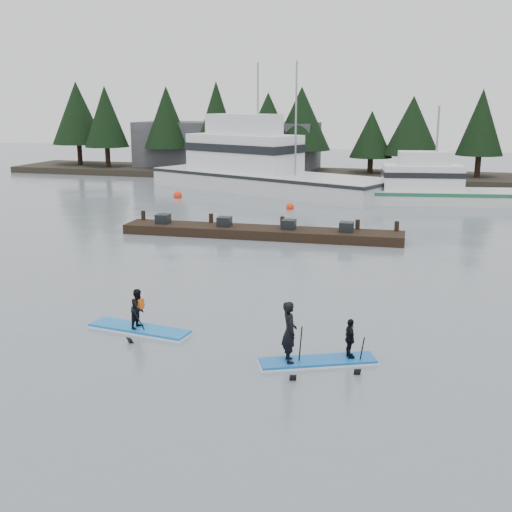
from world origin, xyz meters
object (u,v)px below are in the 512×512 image
(fishing_boat_large, at_px, (262,180))
(paddleboard_solo, at_px, (139,318))
(floating_dock, at_px, (261,232))
(paddleboard_duo, at_px, (312,342))
(fishing_boat_medium, at_px, (437,196))

(fishing_boat_large, xyz_separation_m, paddleboard_solo, (5.02, -32.19, -0.45))
(floating_dock, height_order, paddleboard_duo, paddleboard_duo)
(paddleboard_duo, bearing_deg, fishing_boat_large, 82.84)
(floating_dock, xyz_separation_m, paddleboard_solo, (0.21, -14.83, 0.17))
(floating_dock, distance_m, paddleboard_duo, 16.94)
(fishing_boat_large, height_order, paddleboard_solo, fishing_boat_large)
(paddleboard_duo, bearing_deg, floating_dock, 85.34)
(fishing_boat_medium, distance_m, paddleboard_solo, 30.69)
(fishing_boat_medium, bearing_deg, fishing_boat_large, 158.74)
(fishing_boat_large, xyz_separation_m, paddleboard_duo, (10.69, -33.24, -0.25))
(floating_dock, bearing_deg, fishing_boat_large, 102.89)
(fishing_boat_medium, bearing_deg, paddleboard_duo, -105.39)
(fishing_boat_large, distance_m, fishing_boat_medium, 13.90)
(fishing_boat_medium, height_order, floating_dock, fishing_boat_medium)
(fishing_boat_large, relative_size, floating_dock, 1.40)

